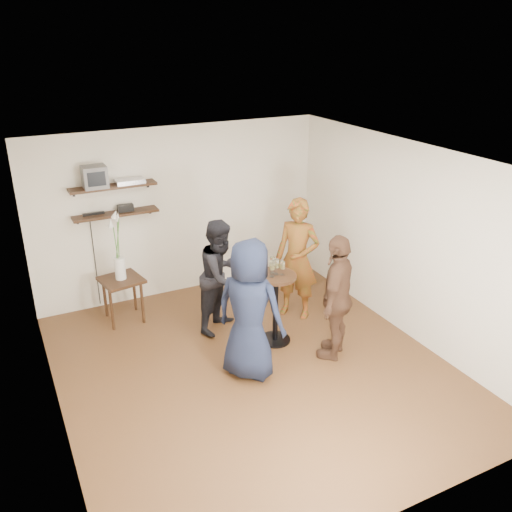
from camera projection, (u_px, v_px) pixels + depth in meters
The scene contains 18 objects.
room at pixel (253, 273), 6.19m from camera, with size 4.58×5.08×2.68m.
shelf_upper at pixel (113, 187), 7.52m from camera, with size 1.20×0.25×0.04m, color black.
shelf_lower at pixel (116, 214), 7.67m from camera, with size 1.20×0.25×0.04m, color black.
crt_monitor at pixel (94, 177), 7.35m from camera, with size 0.32×0.30×0.30m, color #59595B.
dvd_deck at pixel (130, 181), 7.60m from camera, with size 0.40×0.24×0.06m, color silver.
radio at pixel (126, 208), 7.71m from camera, with size 0.22×0.10×0.10m, color black.
power_strip at pixel (93, 214), 7.58m from camera, with size 0.30×0.05×0.03m, color black.
side_table at pixel (122, 285), 7.61m from camera, with size 0.62×0.62×0.65m.
vase_lilies at pixel (119, 257), 7.45m from camera, with size 0.20×0.20×1.03m.
drinks_table at pixel (276, 299), 7.04m from camera, with size 0.53×0.53×0.98m.
wine_glass_fl at pixel (272, 266), 6.80m from camera, with size 0.07×0.07×0.22m.
wine_glass_fr at pixel (283, 266), 6.86m from camera, with size 0.06×0.06×0.18m.
wine_glass_bl at pixel (272, 262), 6.89m from camera, with size 0.07×0.07×0.22m.
wine_glass_br at pixel (277, 264), 6.87m from camera, with size 0.07×0.07×0.20m.
person_plaid at pixel (297, 259), 7.63m from camera, with size 0.64×0.42×1.75m, color #B32714.
person_dark at pixel (222, 276), 7.32m from camera, with size 0.77×0.60×1.58m, color black.
person_navy at pixel (250, 310), 6.27m from camera, with size 0.85×0.55×1.73m, color black.
person_brown at pixel (337, 297), 6.68m from camera, with size 0.96×0.40×1.63m, color #4D3121.
Camera 1 is at (-2.49, -5.04, 3.88)m, focal length 38.00 mm.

